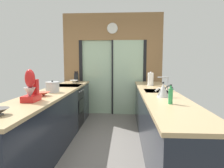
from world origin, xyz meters
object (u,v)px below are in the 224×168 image
(mixing_bowl_mid, at_px, (43,94))
(stand_mixer, at_px, (31,89))
(paper_towel_roll, at_px, (151,79))
(oven_range, at_px, (68,106))
(stock_pot, at_px, (52,87))
(knife_block, at_px, (76,78))
(soap_bottle, at_px, (171,96))
(kettle, at_px, (163,90))
(mixing_bowl_far, at_px, (74,81))

(mixing_bowl_mid, bearing_deg, stand_mixer, -90.00)
(mixing_bowl_mid, distance_m, paper_towel_roll, 2.31)
(oven_range, height_order, stock_pot, stock_pot)
(knife_block, height_order, soap_bottle, knife_block)
(soap_bottle, bearing_deg, paper_towel_roll, 90.00)
(knife_block, distance_m, stand_mixer, 2.48)
(kettle, bearing_deg, mixing_bowl_far, 134.90)
(stock_pot, bearing_deg, mixing_bowl_far, 90.00)
(mixing_bowl_far, bearing_deg, mixing_bowl_mid, -90.00)
(mixing_bowl_far, height_order, soap_bottle, soap_bottle)
(mixing_bowl_mid, distance_m, mixing_bowl_far, 1.82)
(knife_block, bearing_deg, oven_range, -91.48)
(knife_block, xyz_separation_m, kettle, (1.78, -2.05, -0.01))
(stock_pot, bearing_deg, soap_bottle, -25.26)
(stock_pot, height_order, soap_bottle, soap_bottle)
(stand_mixer, relative_size, kettle, 1.55)
(soap_bottle, height_order, paper_towel_roll, paper_towel_roll)
(stand_mixer, xyz_separation_m, kettle, (1.78, 0.43, -0.06))
(mixing_bowl_mid, bearing_deg, stock_pot, 90.00)
(mixing_bowl_mid, relative_size, mixing_bowl_far, 0.97)
(stand_mixer, distance_m, paper_towel_roll, 2.58)
(oven_range, bearing_deg, stand_mixer, -89.40)
(soap_bottle, bearing_deg, knife_block, 125.07)
(mixing_bowl_mid, bearing_deg, knife_block, 90.00)
(mixing_bowl_mid, xyz_separation_m, stand_mixer, (0.00, -0.40, 0.13))
(stand_mixer, height_order, kettle, stand_mixer)
(oven_range, xyz_separation_m, stock_pot, (0.02, -0.98, 0.55))
(stand_mixer, bearing_deg, oven_range, 90.60)
(mixing_bowl_far, relative_size, stand_mixer, 0.49)
(knife_block, relative_size, kettle, 1.03)
(oven_range, relative_size, stock_pot, 3.93)
(oven_range, relative_size, knife_block, 3.30)
(stand_mixer, bearing_deg, paper_towel_roll, 46.33)
(stock_pot, bearing_deg, knife_block, 90.00)
(oven_range, bearing_deg, mixing_bowl_far, 87.67)
(mixing_bowl_mid, relative_size, stock_pot, 0.86)
(stock_pot, height_order, paper_towel_roll, paper_towel_roll)
(stock_pot, bearing_deg, mixing_bowl_mid, -90.00)
(stand_mixer, height_order, stock_pot, stand_mixer)
(mixing_bowl_far, xyz_separation_m, soap_bottle, (1.78, -2.28, 0.06))
(stand_mixer, distance_m, kettle, 1.83)
(mixing_bowl_far, xyz_separation_m, paper_towel_roll, (1.78, -0.36, 0.10))
(stock_pot, distance_m, paper_towel_roll, 2.08)
(stand_mixer, xyz_separation_m, soap_bottle, (1.78, -0.06, -0.06))
(mixing_bowl_far, bearing_deg, oven_range, -92.33)
(mixing_bowl_mid, xyz_separation_m, paper_towel_roll, (1.78, 1.47, 0.10))
(mixing_bowl_far, relative_size, stock_pot, 0.89)
(stock_pot, xyz_separation_m, kettle, (1.78, -0.35, 0.01))
(stand_mixer, xyz_separation_m, stock_pot, (-0.00, 0.78, -0.07))
(oven_range, xyz_separation_m, soap_bottle, (1.80, -1.82, 0.57))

